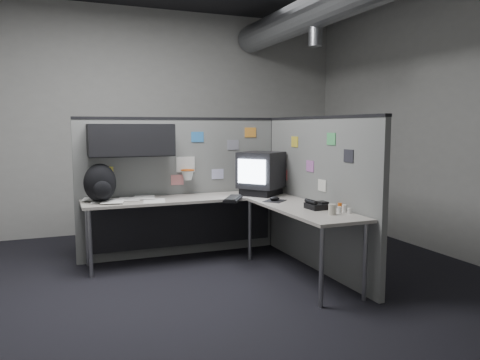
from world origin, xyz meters
name	(u,v)px	position (x,y,z in m)	size (l,w,h in m)	color
room	(281,66)	(0.56, 0.00, 2.10)	(5.62, 5.62, 3.22)	black
partition_back	(169,172)	(-0.25, 1.23, 1.00)	(2.44, 0.42, 1.63)	slate
partition_right	(316,193)	(1.10, 0.22, 0.82)	(0.07, 2.23, 1.63)	slate
desk	(217,210)	(0.15, 0.70, 0.61)	(2.31, 2.11, 0.73)	#A69F96
monitor	(261,173)	(0.74, 0.86, 0.99)	(0.61, 0.61, 0.50)	black
keyboard	(233,199)	(0.30, 0.61, 0.75)	(0.34, 0.42, 0.04)	black
mouse	(275,200)	(0.69, 0.38, 0.75)	(0.30, 0.29, 0.05)	black
phone	(317,205)	(0.85, -0.20, 0.77)	(0.19, 0.20, 0.09)	black
bottles	(343,209)	(0.99, -0.44, 0.76)	(0.12, 0.18, 0.08)	silver
cup	(332,209)	(0.83, -0.51, 0.78)	(0.07, 0.07, 0.10)	#BBB5A5
papers	(123,199)	(-0.81, 1.04, 0.74)	(0.88, 0.66, 0.02)	white
backpack	(100,184)	(-1.04, 0.99, 0.93)	(0.39, 0.37, 0.41)	black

